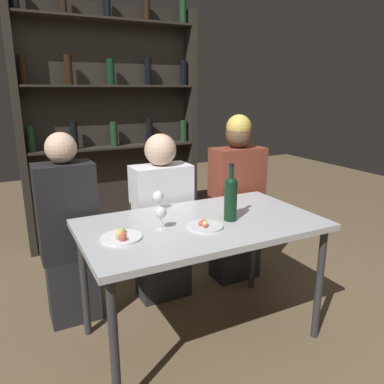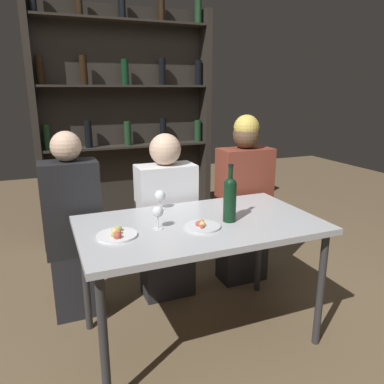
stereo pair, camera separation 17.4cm
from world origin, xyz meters
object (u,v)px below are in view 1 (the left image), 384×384
(wine_glass_1, at_px, (161,213))
(seated_person_center, at_px, (162,223))
(wine_bottle, at_px, (231,196))
(seated_person_right, at_px, (236,202))
(food_plate_0, at_px, (205,226))
(seated_person_left, at_px, (69,236))
(wine_glass_0, at_px, (158,197))
(food_plate_1, at_px, (121,237))

(wine_glass_1, height_order, seated_person_center, seated_person_center)
(wine_bottle, height_order, wine_glass_1, wine_bottle)
(seated_person_center, height_order, seated_person_right, seated_person_right)
(food_plate_0, distance_m, seated_person_right, 0.91)
(seated_person_left, bearing_deg, wine_glass_1, -53.71)
(seated_person_center, bearing_deg, seated_person_left, 180.00)
(seated_person_left, bearing_deg, food_plate_0, -44.92)
(wine_glass_0, height_order, food_plate_1, wine_glass_0)
(wine_bottle, height_order, seated_person_left, seated_person_left)
(wine_glass_0, bearing_deg, food_plate_0, -74.50)
(wine_glass_0, bearing_deg, seated_person_left, 156.42)
(wine_glass_1, height_order, seated_person_left, seated_person_left)
(seated_person_right, bearing_deg, wine_glass_0, -162.91)
(food_plate_1, height_order, seated_person_right, seated_person_right)
(food_plate_0, xyz_separation_m, seated_person_center, (0.00, 0.64, -0.19))
(food_plate_0, xyz_separation_m, seated_person_left, (-0.64, 0.64, -0.17))
(seated_person_right, bearing_deg, wine_bottle, -126.59)
(food_plate_1, bearing_deg, seated_person_left, 106.78)
(wine_glass_0, distance_m, wine_glass_1, 0.35)
(wine_bottle, distance_m, food_plate_1, 0.66)
(food_plate_0, bearing_deg, seated_person_right, 45.15)
(wine_glass_1, bearing_deg, seated_person_center, 67.43)
(wine_glass_1, height_order, food_plate_0, wine_glass_1)
(wine_glass_1, relative_size, food_plate_1, 0.61)
(wine_glass_1, relative_size, seated_person_right, 0.10)
(wine_bottle, relative_size, seated_person_left, 0.27)
(wine_bottle, height_order, seated_person_center, seated_person_center)
(food_plate_0, relative_size, seated_person_right, 0.15)
(food_plate_1, height_order, seated_person_left, seated_person_left)
(wine_glass_1, distance_m, seated_person_right, 1.05)
(seated_person_center, bearing_deg, food_plate_1, -128.40)
(seated_person_right, bearing_deg, seated_person_left, -180.00)
(wine_bottle, height_order, wine_glass_0, wine_bottle)
(food_plate_1, bearing_deg, wine_glass_1, 6.99)
(seated_person_left, relative_size, seated_person_center, 1.04)
(wine_glass_0, relative_size, food_plate_1, 0.58)
(seated_person_center, bearing_deg, wine_glass_0, -116.66)
(wine_glass_0, relative_size, food_plate_0, 0.61)
(food_plate_0, height_order, seated_person_right, seated_person_right)
(food_plate_0, bearing_deg, wine_bottle, 10.94)
(wine_glass_1, bearing_deg, food_plate_1, -173.01)
(wine_bottle, bearing_deg, food_plate_1, 178.70)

